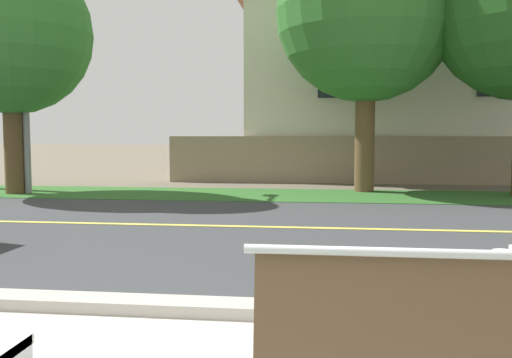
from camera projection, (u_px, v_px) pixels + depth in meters
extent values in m
plane|color=#665B4C|center=(275.00, 214.00, 9.91)|extent=(140.00, 140.00, 0.00)
cube|color=#ADA89E|center=(213.00, 308.00, 4.31)|extent=(44.00, 0.30, 0.11)
cube|color=#383A3D|center=(266.00, 227.00, 8.42)|extent=(52.00, 8.00, 0.01)
cube|color=#E0CC4C|center=(266.00, 227.00, 8.42)|extent=(48.00, 0.14, 0.01)
cube|color=#2D6026|center=(286.00, 195.00, 12.95)|extent=(48.00, 2.80, 0.02)
cube|color=brown|center=(498.00, 329.00, 2.01)|extent=(1.82, 0.12, 0.52)
cylinder|color=silver|center=(502.00, 255.00, 1.98)|extent=(1.90, 0.04, 0.04)
cylinder|color=silver|center=(502.00, 306.00, 2.22)|extent=(0.09, 0.09, 0.46)
cylinder|color=gray|center=(24.00, 45.00, 13.03)|extent=(0.16, 0.16, 7.19)
cylinder|color=brown|center=(14.00, 144.00, 13.19)|extent=(0.46, 0.46, 2.42)
sphere|color=#33752D|center=(10.00, 33.00, 12.98)|extent=(3.87, 3.87, 3.87)
cylinder|color=brown|center=(365.00, 136.00, 13.63)|extent=(0.49, 0.49, 2.80)
sphere|color=#2D6B28|center=(367.00, 11.00, 13.38)|extent=(4.49, 4.49, 4.49)
cube|color=gray|center=(386.00, 160.00, 16.01)|extent=(13.00, 0.36, 1.40)
cube|color=beige|center=(400.00, 93.00, 18.90)|extent=(10.06, 6.40, 5.78)
cube|color=brown|center=(402.00, 0.00, 18.65)|extent=(10.87, 6.91, 0.60)
cube|color=#232833|center=(337.00, 76.00, 15.96)|extent=(1.10, 0.06, 1.30)
cube|color=#232833|center=(498.00, 73.00, 15.41)|extent=(1.10, 0.06, 1.30)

